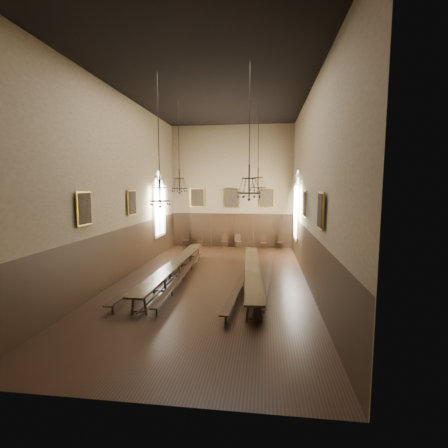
% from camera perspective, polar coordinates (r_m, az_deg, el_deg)
% --- Properties ---
extents(floor, '(9.00, 18.00, 0.02)m').
position_cam_1_polar(floor, '(15.92, -2.00, -9.98)').
color(floor, black).
rests_on(floor, ground).
extents(ceiling, '(9.00, 18.00, 0.02)m').
position_cam_1_polar(ceiling, '(15.90, -2.14, 22.96)').
color(ceiling, black).
rests_on(ceiling, ground).
extents(wall_back, '(9.00, 0.02, 9.00)m').
position_cam_1_polar(wall_back, '(24.19, 1.36, 6.52)').
color(wall_back, '#7A6A4B').
rests_on(wall_back, ground).
extents(wall_front, '(9.00, 0.02, 9.00)m').
position_cam_1_polar(wall_front, '(6.52, -14.86, 6.13)').
color(wall_front, '#7A6A4B').
rests_on(wall_front, ground).
extents(wall_left, '(0.02, 18.00, 9.00)m').
position_cam_1_polar(wall_left, '(16.58, -17.73, 6.18)').
color(wall_left, '#7A6A4B').
rests_on(wall_left, ground).
extents(wall_right, '(0.02, 18.00, 9.00)m').
position_cam_1_polar(wall_right, '(15.20, 15.07, 6.26)').
color(wall_right, '#7A6A4B').
rests_on(wall_right, ground).
extents(wainscot_panelling, '(9.00, 18.00, 2.50)m').
position_cam_1_polar(wainscot_panelling, '(15.60, -2.02, -5.54)').
color(wainscot_panelling, black).
rests_on(wainscot_panelling, floor).
extents(table_left, '(0.76, 10.26, 0.80)m').
position_cam_1_polar(table_left, '(16.36, -8.61, -8.10)').
color(table_left, black).
rests_on(table_left, floor).
extents(table_right, '(1.21, 9.91, 0.77)m').
position_cam_1_polar(table_right, '(15.48, 4.98, -8.95)').
color(table_right, black).
rests_on(table_right, floor).
extents(bench_left_outer, '(0.84, 9.95, 0.45)m').
position_cam_1_polar(bench_left_outer, '(16.49, -11.16, -8.45)').
color(bench_left_outer, black).
rests_on(bench_left_outer, floor).
extents(bench_left_inner, '(0.54, 9.22, 0.41)m').
position_cam_1_polar(bench_left_inner, '(15.88, -7.19, -9.04)').
color(bench_left_inner, black).
rests_on(bench_left_inner, floor).
extents(bench_right_inner, '(1.02, 10.40, 0.47)m').
position_cam_1_polar(bench_right_inner, '(15.57, 3.65, -9.19)').
color(bench_right_inner, black).
rests_on(bench_right_inner, floor).
extents(bench_right_outer, '(0.87, 9.69, 0.44)m').
position_cam_1_polar(bench_right_outer, '(15.81, 7.73, -9.06)').
color(bench_right_outer, black).
rests_on(bench_right_outer, floor).
extents(chair_0, '(0.56, 0.56, 1.04)m').
position_cam_1_polar(chair_0, '(24.64, -6.72, -3.30)').
color(chair_0, black).
rests_on(chair_0, floor).
extents(chair_1, '(0.42, 0.42, 0.90)m').
position_cam_1_polar(chair_1, '(24.50, -4.34, -3.43)').
color(chair_1, black).
rests_on(chair_1, floor).
extents(chair_3, '(0.51, 0.51, 0.99)m').
position_cam_1_polar(chair_3, '(24.21, 0.09, -3.47)').
color(chair_3, black).
rests_on(chair_3, floor).
extents(chair_4, '(0.56, 0.56, 1.01)m').
position_cam_1_polar(chair_4, '(24.07, 2.51, -3.52)').
color(chair_4, black).
rests_on(chair_4, floor).
extents(chair_6, '(0.44, 0.44, 0.90)m').
position_cam_1_polar(chair_6, '(23.96, 6.94, -3.69)').
color(chair_6, black).
rests_on(chair_6, floor).
extents(chair_7, '(0.58, 0.58, 1.03)m').
position_cam_1_polar(chair_7, '(23.97, 9.76, -3.64)').
color(chair_7, black).
rests_on(chair_7, floor).
extents(chandelier_back_left, '(0.85, 0.85, 4.73)m').
position_cam_1_polar(chandelier_back_left, '(17.70, -7.85, 7.19)').
color(chandelier_back_left, black).
rests_on(chandelier_back_left, ceiling).
extents(chandelier_back_right, '(0.85, 0.85, 4.68)m').
position_cam_1_polar(chandelier_back_right, '(17.87, 6.00, 7.36)').
color(chandelier_back_right, black).
rests_on(chandelier_back_right, ceiling).
extents(chandelier_front_left, '(0.84, 0.84, 5.21)m').
position_cam_1_polar(chandelier_front_left, '(13.52, -11.21, 5.48)').
color(chandelier_front_left, black).
rests_on(chandelier_front_left, ceiling).
extents(chandelier_front_right, '(0.86, 0.86, 4.87)m').
position_cam_1_polar(chandelier_front_right, '(12.23, 4.43, 6.91)').
color(chandelier_front_right, black).
rests_on(chandelier_front_right, ceiling).
extents(portrait_back_0, '(1.10, 0.12, 1.40)m').
position_cam_1_polar(portrait_back_0, '(24.48, -4.76, 4.63)').
color(portrait_back_0, gold).
rests_on(portrait_back_0, wall_back).
extents(portrait_back_1, '(1.10, 0.12, 1.40)m').
position_cam_1_polar(portrait_back_1, '(24.08, 1.32, 4.62)').
color(portrait_back_1, gold).
rests_on(portrait_back_1, wall_back).
extents(portrait_back_2, '(1.10, 0.12, 1.40)m').
position_cam_1_polar(portrait_back_2, '(23.96, 7.54, 4.55)').
color(portrait_back_2, gold).
rests_on(portrait_back_2, wall_back).
extents(portrait_left_0, '(0.12, 1.00, 1.30)m').
position_cam_1_polar(portrait_left_0, '(17.47, -15.88, 3.62)').
color(portrait_left_0, gold).
rests_on(portrait_left_0, wall_left).
extents(portrait_left_1, '(0.12, 1.00, 1.30)m').
position_cam_1_polar(portrait_left_1, '(13.44, -23.36, 2.52)').
color(portrait_left_1, gold).
rests_on(portrait_left_1, wall_left).
extents(portrait_right_0, '(0.12, 1.00, 1.30)m').
position_cam_1_polar(portrait_right_0, '(16.20, 14.04, 3.47)').
color(portrait_right_0, gold).
rests_on(portrait_right_0, wall_right).
extents(portrait_right_1, '(0.12, 1.00, 1.30)m').
position_cam_1_polar(portrait_right_1, '(11.75, 16.65, 2.28)').
color(portrait_right_1, gold).
rests_on(portrait_right_1, wall_right).
extents(window_right, '(0.20, 2.20, 4.60)m').
position_cam_1_polar(window_right, '(20.69, 12.67, 3.31)').
color(window_right, white).
rests_on(window_right, wall_right).
extents(window_left, '(0.20, 2.20, 4.60)m').
position_cam_1_polar(window_left, '(21.71, -11.34, 3.48)').
color(window_left, white).
rests_on(window_left, wall_left).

